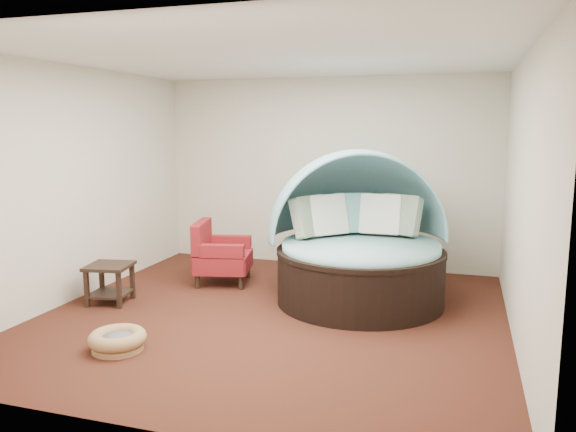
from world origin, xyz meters
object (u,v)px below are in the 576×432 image
(red_armchair, at_px, (219,255))
(side_table, at_px, (110,278))
(canopy_daybed, at_px, (359,231))
(pet_basket, at_px, (118,340))

(red_armchair, distance_m, side_table, 1.48)
(canopy_daybed, distance_m, red_armchair, 1.97)
(side_table, bearing_deg, pet_basket, -52.85)
(canopy_daybed, height_order, red_armchair, canopy_daybed)
(side_table, bearing_deg, canopy_daybed, 20.18)
(canopy_daybed, relative_size, side_table, 4.61)
(side_table, bearing_deg, red_armchair, 53.39)
(pet_basket, height_order, red_armchair, red_armchair)
(red_armchair, bearing_deg, side_table, -139.40)
(pet_basket, xyz_separation_m, red_armchair, (-0.04, 2.40, 0.29))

